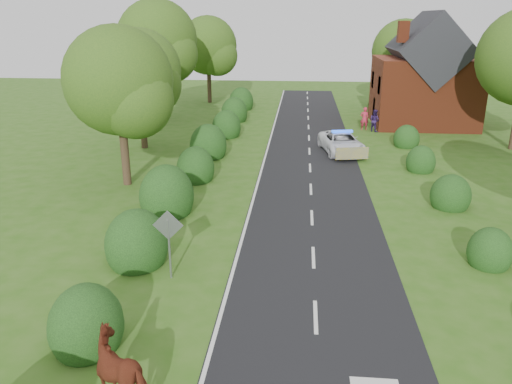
# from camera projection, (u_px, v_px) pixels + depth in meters

# --- Properties ---
(ground) EXTENTS (120.00, 120.00, 0.00)m
(ground) POSITION_uv_depth(u_px,v_px,m) (316.00, 317.00, 15.18)
(ground) COLOR #2F6014
(road) EXTENTS (6.00, 70.00, 0.02)m
(road) POSITION_uv_depth(u_px,v_px,m) (310.00, 173.00, 29.28)
(road) COLOR black
(road) RESTS_ON ground
(road_markings) EXTENTS (4.96, 70.00, 0.01)m
(road_markings) POSITION_uv_depth(u_px,v_px,m) (281.00, 183.00, 27.46)
(road_markings) COLOR white
(road_markings) RESTS_ON road
(hedgerow_left) EXTENTS (2.75, 50.41, 3.00)m
(hedgerow_left) POSITION_uv_depth(u_px,v_px,m) (188.00, 174.00, 26.49)
(hedgerow_left) COLOR black
(hedgerow_left) RESTS_ON ground
(hedgerow_right) EXTENTS (2.10, 45.78, 2.10)m
(hedgerow_right) POSITION_uv_depth(u_px,v_px,m) (444.00, 188.00, 24.97)
(hedgerow_right) COLOR black
(hedgerow_right) RESTS_ON ground
(tree_left_a) EXTENTS (5.74, 5.60, 8.38)m
(tree_left_a) POSITION_uv_depth(u_px,v_px,m) (123.00, 86.00, 25.40)
(tree_left_a) COLOR #332316
(tree_left_a) RESTS_ON ground
(tree_left_b) EXTENTS (5.74, 5.60, 8.07)m
(tree_left_b) POSITION_uv_depth(u_px,v_px,m) (142.00, 75.00, 33.15)
(tree_left_b) COLOR #332316
(tree_left_b) RESTS_ON ground
(tree_left_c) EXTENTS (6.97, 6.80, 10.22)m
(tree_left_c) POSITION_uv_depth(u_px,v_px,m) (160.00, 44.00, 42.15)
(tree_left_c) COLOR #332316
(tree_left_c) RESTS_ON ground
(tree_left_d) EXTENTS (6.15, 6.00, 8.89)m
(tree_left_d) POSITION_uv_depth(u_px,v_px,m) (210.00, 48.00, 51.65)
(tree_left_d) COLOR #332316
(tree_left_d) RESTS_ON ground
(tree_right_c) EXTENTS (6.15, 6.00, 8.58)m
(tree_right_c) POSITION_uv_depth(u_px,v_px,m) (406.00, 54.00, 48.18)
(tree_right_c) COLOR #332316
(tree_right_c) RESTS_ON ground
(road_sign) EXTENTS (1.06, 0.08, 2.53)m
(road_sign) POSITION_uv_depth(u_px,v_px,m) (169.00, 235.00, 16.95)
(road_sign) COLOR gray
(road_sign) RESTS_ON ground
(house) EXTENTS (8.00, 7.40, 9.17)m
(house) POSITION_uv_depth(u_px,v_px,m) (425.00, 79.00, 41.30)
(house) COLOR maroon
(house) RESTS_ON ground
(cow) EXTENTS (2.33, 1.82, 1.47)m
(cow) POSITION_uv_depth(u_px,v_px,m) (126.00, 373.00, 11.72)
(cow) COLOR maroon
(cow) RESTS_ON ground
(police_van) EXTENTS (3.23, 5.41, 1.55)m
(police_van) POSITION_uv_depth(u_px,v_px,m) (342.00, 143.00, 33.40)
(police_van) COLOR white
(police_van) RESTS_ON ground
(pedestrian_red) EXTENTS (0.68, 0.45, 1.86)m
(pedestrian_red) POSITION_uv_depth(u_px,v_px,m) (364.00, 119.00, 40.22)
(pedestrian_red) COLOR #B7253E
(pedestrian_red) RESTS_ON ground
(pedestrian_purple) EXTENTS (1.08, 1.08, 1.77)m
(pedestrian_purple) POSITION_uv_depth(u_px,v_px,m) (374.00, 120.00, 39.67)
(pedestrian_purple) COLOR #301C51
(pedestrian_purple) RESTS_ON ground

